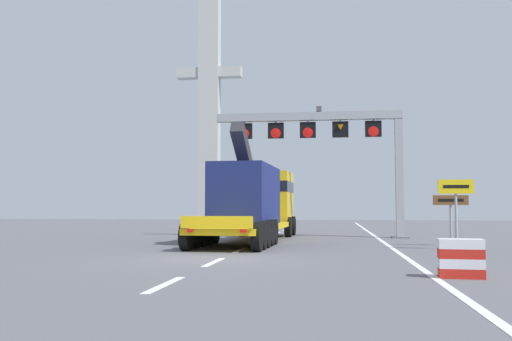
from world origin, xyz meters
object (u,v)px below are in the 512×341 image
overhead_lane_gantry (333,136)px  crash_barrier_striped (461,258)px  exit_sign_yellow (456,197)px  tourist_info_sign_brown (451,208)px  bridge_pylon_distant (209,98)px  heavy_haul_truck_yellow (256,200)px

overhead_lane_gantry → crash_barrier_striped: size_ratio=10.07×
exit_sign_yellow → crash_barrier_striped: exit_sign_yellow is taller
tourist_info_sign_brown → bridge_pylon_distant: size_ratio=0.07×
exit_sign_yellow → tourist_info_sign_brown: size_ratio=1.26×
tourist_info_sign_brown → bridge_pylon_distant: (-21.80, 50.33, 15.07)m
exit_sign_yellow → tourist_info_sign_brown: bearing=83.7°
overhead_lane_gantry → crash_barrier_striped: overhead_lane_gantry is taller
overhead_lane_gantry → tourist_info_sign_brown: bearing=-51.0°
overhead_lane_gantry → crash_barrier_striped: bearing=-80.5°
tourist_info_sign_brown → overhead_lane_gantry: bearing=129.0°
bridge_pylon_distant → exit_sign_yellow: bearing=-67.7°
crash_barrier_striped → overhead_lane_gantry: bearing=99.5°
heavy_haul_truck_yellow → crash_barrier_striped: heavy_haul_truck_yellow is taller
exit_sign_yellow → bridge_pylon_distant: bridge_pylon_distant is taller
crash_barrier_striped → bridge_pylon_distant: bearing=107.8°
heavy_haul_truck_yellow → exit_sign_yellow: size_ratio=5.22×
heavy_haul_truck_yellow → tourist_info_sign_brown: heavy_haul_truck_yellow is taller
crash_barrier_striped → bridge_pylon_distant: (-19.78, 61.46, 16.24)m
exit_sign_yellow → tourist_info_sign_brown: (0.25, 2.28, -0.40)m
heavy_haul_truck_yellow → tourist_info_sign_brown: 9.39m
heavy_haul_truck_yellow → bridge_pylon_distant: (-12.99, 47.11, 14.70)m
exit_sign_yellow → tourist_info_sign_brown: 2.33m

